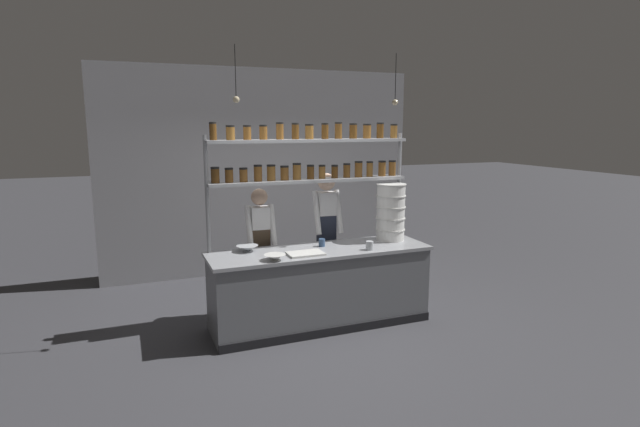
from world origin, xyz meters
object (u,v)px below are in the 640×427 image
Objects in this scene: prep_bowl_near_left at (275,257)px; prep_bowl_center_front at (247,248)px; spice_shelf_unit at (310,163)px; chef_left at (260,244)px; chef_center at (326,229)px; serving_cup_front at (322,243)px; serving_cup_by_board at (370,245)px; container_stack at (391,212)px; cutting_board at (305,254)px.

prep_bowl_center_front is (-0.19, 0.49, 0.00)m from prep_bowl_near_left.
chef_left is at bearing 157.30° from spice_shelf_unit.
spice_shelf_unit reaches higher than chef_center.
serving_cup_front is at bearing -113.32° from chef_center.
chef_center is 1.28m from prep_bowl_near_left.
prep_bowl_near_left is 1.15m from serving_cup_by_board.
serving_cup_front is at bearing -71.38° from spice_shelf_unit.
chef_left is at bearing 164.43° from container_stack.
serving_cup_by_board is (1.09, -0.80, 0.06)m from chef_left.
prep_bowl_center_front is at bearing -122.70° from chef_left.
serving_cup_by_board reaches higher than cutting_board.
serving_cup_by_board is at bearing -5.07° from cutting_board.
spice_shelf_unit is 1.57× the size of chef_left.
prep_bowl_center_front is at bearing 161.29° from serving_cup_by_board.
chef_left is 0.80m from cutting_board.
chef_center is (0.32, 0.26, -0.88)m from spice_shelf_unit.
chef_left reaches higher than serving_cup_by_board.
prep_bowl_near_left is at bearing -91.54° from chef_left.
chef_left is 1.66m from container_stack.
prep_bowl_center_front is (-1.81, 0.09, -0.32)m from container_stack.
prep_bowl_near_left is 0.94× the size of prep_bowl_center_front.
container_stack reaches higher than cutting_board.
serving_cup_by_board is (0.77, -0.07, 0.04)m from cutting_board.
chef_center is at bearing 103.81° from serving_cup_by_board.
chef_center is at bearing 4.23° from chef_left.
container_stack is at bearing -11.29° from spice_shelf_unit.
chef_center reaches higher than prep_bowl_near_left.
chef_center is at bearing 61.76° from serving_cup_front.
chef_left reaches higher than prep_bowl_near_left.
prep_bowl_near_left is (-1.63, -0.40, -0.32)m from container_stack.
chef_center is at bearing 39.01° from spice_shelf_unit.
container_stack is 0.98m from serving_cup_front.
chef_left reaches higher than cutting_board.
serving_cup_by_board is (0.52, -0.56, -0.92)m from spice_shelf_unit.
serving_cup_by_board is at bearing 1.64° from prep_bowl_near_left.
spice_shelf_unit is at bearing -136.06° from chef_center.
chef_left is 0.84m from prep_bowl_near_left.
prep_bowl_near_left is (-0.06, -0.83, 0.04)m from chef_left.
cutting_board is 0.43m from serving_cup_front.
cutting_board is 0.40m from prep_bowl_near_left.
chef_left is 6.36× the size of prep_bowl_center_front.
chef_left is 3.97× the size of cutting_board.
cutting_board is at bearing 14.71° from prep_bowl_near_left.
container_stack reaches higher than chef_left.
prep_bowl_near_left is 0.52m from prep_bowl_center_front.
spice_shelf_unit is 1.28m from prep_bowl_near_left.
chef_center is at bearing 53.28° from cutting_board.
chef_left is at bearing 145.06° from serving_cup_front.
serving_cup_front reaches higher than prep_bowl_center_front.
chef_center is 17.10× the size of serving_cup_by_board.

